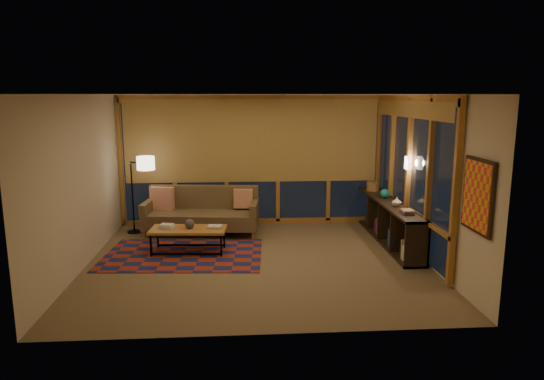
{
  "coord_description": "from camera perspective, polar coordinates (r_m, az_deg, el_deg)",
  "views": [
    {
      "loc": [
        -0.28,
        -7.61,
        2.68
      ],
      "look_at": [
        0.27,
        0.37,
        1.13
      ],
      "focal_mm": 32.0,
      "sensor_mm": 36.0,
      "label": 1
    }
  ],
  "objects": [
    {
      "name": "bookshelf",
      "position": [
        9.32,
        13.47,
        -3.59
      ],
      "size": [
        0.4,
        3.05,
        0.76
      ],
      "primitive_type": null,
      "color": "black",
      "rests_on": "floor"
    },
    {
      "name": "vase",
      "position": [
        8.81,
        14.46,
        -1.35
      ],
      "size": [
        0.2,
        0.2,
        0.17
      ],
      "primitive_type": "imported",
      "rotation": [
        0.0,
        0.0,
        -0.19
      ],
      "color": "#BDAA90",
      "rests_on": "bookshelf"
    },
    {
      "name": "teal_bowl",
      "position": [
        9.48,
        13.1,
        -0.41
      ],
      "size": [
        0.19,
        0.19,
        0.18
      ],
      "primitive_type": "sphere",
      "rotation": [
        0.0,
        0.0,
        -0.08
      ],
      "color": "#167572",
      "rests_on": "bookshelf"
    },
    {
      "name": "coffee_table",
      "position": [
        8.58,
        -9.79,
        -5.87
      ],
      "size": [
        1.34,
        0.69,
        0.43
      ],
      "primitive_type": null,
      "rotation": [
        0.0,
        0.0,
        -0.07
      ],
      "color": "#AC7328",
      "rests_on": "floor"
    },
    {
      "name": "wall_art",
      "position": [
        6.61,
        23.02,
        -0.62
      ],
      "size": [
        0.06,
        0.74,
        0.94
      ],
      "primitive_type": null,
      "color": "#F13431",
      "rests_on": "walls"
    },
    {
      "name": "basket",
      "position": [
        10.17,
        11.8,
        0.45
      ],
      "size": [
        0.27,
        0.27,
        0.19
      ],
      "primitive_type": "cylinder",
      "rotation": [
        0.0,
        0.0,
        0.05
      ],
      "color": "#9C7541",
      "rests_on": "bookshelf"
    },
    {
      "name": "floor",
      "position": [
        8.08,
        -1.77,
        -8.39
      ],
      "size": [
        5.5,
        5.0,
        0.01
      ],
      "primitive_type": "cube",
      "color": "#806245",
      "rests_on": "ground"
    },
    {
      "name": "book_stack_b",
      "position": [
        8.47,
        -6.78,
        -4.31
      ],
      "size": [
        0.27,
        0.22,
        0.05
      ],
      "primitive_type": null,
      "rotation": [
        0.0,
        0.0,
        -0.16
      ],
      "color": "silver",
      "rests_on": "coffee_table"
    },
    {
      "name": "floor_lamp",
      "position": [
        9.95,
        -16.11,
        -0.48
      ],
      "size": [
        0.61,
        0.53,
        1.55
      ],
      "primitive_type": null,
      "rotation": [
        0.0,
        0.0,
        -0.47
      ],
      "color": "black",
      "rests_on": "floor"
    },
    {
      "name": "ceiling",
      "position": [
        7.62,
        -1.9,
        11.14
      ],
      "size": [
        5.5,
        5.0,
        0.01
      ],
      "primitive_type": "cube",
      "color": "white",
      "rests_on": "walls"
    },
    {
      "name": "walls",
      "position": [
        7.73,
        -1.83,
        1.09
      ],
      "size": [
        5.51,
        5.01,
        2.7
      ],
      "color": "beige",
      "rests_on": "floor"
    },
    {
      "name": "shelf_book_stack",
      "position": [
        8.32,
        15.62,
        -2.51
      ],
      "size": [
        0.23,
        0.27,
        0.07
      ],
      "primitive_type": null,
      "rotation": [
        0.0,
        0.0,
        -0.32
      ],
      "color": "silver",
      "rests_on": "bookshelf"
    },
    {
      "name": "area_rug",
      "position": [
        8.52,
        -10.37,
        -7.48
      ],
      "size": [
        2.77,
        1.95,
        0.01
      ],
      "primitive_type": "cube",
      "rotation": [
        0.0,
        0.0,
        -0.07
      ],
      "color": "maroon",
      "rests_on": "floor"
    },
    {
      "name": "ceramic_pot",
      "position": [
        8.5,
        -9.68,
        -3.92
      ],
      "size": [
        0.17,
        0.17,
        0.17
      ],
      "primitive_type": "sphere",
      "rotation": [
        0.0,
        0.0,
        0.02
      ],
      "color": "black",
      "rests_on": "coffee_table"
    },
    {
      "name": "window_wall_back",
      "position": [
        10.14,
        -2.35,
        3.45
      ],
      "size": [
        5.3,
        0.16,
        2.6
      ],
      "primitive_type": null,
      "color": "#AC7328",
      "rests_on": "walls"
    },
    {
      "name": "sofa",
      "position": [
        9.61,
        -8.31,
        -2.54
      ],
      "size": [
        2.28,
        1.12,
        0.9
      ],
      "primitive_type": null,
      "rotation": [
        0.0,
        0.0,
        -0.11
      ],
      "color": "brown",
      "rests_on": "floor"
    },
    {
      "name": "pillow_left",
      "position": [
        9.87,
        -12.8,
        -0.99
      ],
      "size": [
        0.48,
        0.26,
        0.46
      ],
      "primitive_type": null,
      "rotation": [
        0.0,
        0.0,
        -0.26
      ],
      "color": "#D7431C",
      "rests_on": "sofa"
    },
    {
      "name": "pillow_right",
      "position": [
        9.64,
        -3.4,
        -1.26
      ],
      "size": [
        0.38,
        0.16,
        0.37
      ],
      "primitive_type": null,
      "rotation": [
        0.0,
        0.0,
        -0.08
      ],
      "color": "#D7431C",
      "rests_on": "sofa"
    },
    {
      "name": "book_stack_a",
      "position": [
        8.6,
        -12.28,
        -4.15
      ],
      "size": [
        0.31,
        0.27,
        0.08
      ],
      "primitive_type": null,
      "rotation": [
        0.0,
        0.0,
        -0.24
      ],
      "color": "silver",
      "rests_on": "coffee_table"
    },
    {
      "name": "window_wall_right",
      "position": [
        8.83,
        15.68,
        1.92
      ],
      "size": [
        0.16,
        3.7,
        2.6
      ],
      "primitive_type": null,
      "color": "#AC7328",
      "rests_on": "walls"
    },
    {
      "name": "wall_sconce",
      "position": [
        8.64,
        15.7,
        3.07
      ],
      "size": [
        0.12,
        0.18,
        0.22
      ],
      "primitive_type": null,
      "color": "beige",
      "rests_on": "walls"
    }
  ]
}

